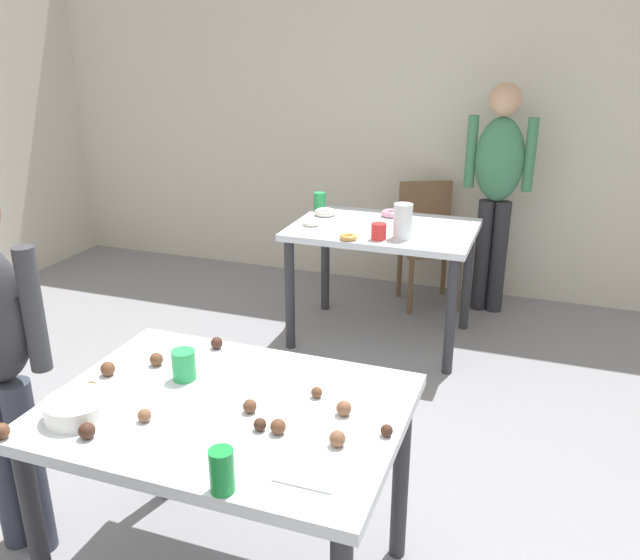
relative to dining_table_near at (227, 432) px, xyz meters
The scene contains 30 objects.
wall_back 3.33m from the dining_table_near, 88.37° to the left, with size 6.40×0.10×2.60m, color beige.
dining_table_near is the anchor object (origin of this frame).
dining_table_far 2.18m from the dining_table_near, 91.23° to the left, with size 1.11×0.78×0.75m.
chair_far_table 2.92m from the dining_table_near, 88.12° to the left, with size 0.54×0.54×0.87m.
person_adult_far 2.96m from the dining_table_near, 79.22° to the left, with size 0.45×0.21×1.57m.
mixing_bowl 0.47m from the dining_table_near, 151.30° to the right, with size 0.20×0.20×0.06m, color white.
soda_can 0.45m from the dining_table_near, 63.44° to the right, with size 0.07×0.07×0.12m, color #198438.
fork_near 0.49m from the dining_table_near, 37.97° to the right, with size 0.17×0.02×0.01m, color silver.
cup_near_0 0.28m from the dining_table_near, 153.48° to the left, with size 0.08×0.08×0.11m, color green.
cake_ball_0 0.28m from the dining_table_near, 137.93° to the right, with size 0.04×0.04×0.04m, color brown.
cake_ball_1 0.32m from the dining_table_near, 28.39° to the left, with size 0.04×0.04×0.04m, color brown.
cake_ball_2 0.44m from the dining_table_near, 134.36° to the right, with size 0.05×0.05×0.05m, color #3D2319.
cake_ball_3 0.49m from the dining_table_near, behind, with size 0.05×0.05×0.05m, color brown.
cake_ball_4 0.47m from the dining_table_near, behind, with size 0.04×0.04×0.04m, color brown.
cake_ball_5 0.40m from the dining_table_near, 10.67° to the left, with size 0.05×0.05×0.05m, color brown.
cake_ball_6 0.15m from the dining_table_near, ahead, with size 0.04×0.04×0.04m, color brown.
cake_ball_7 0.41m from the dining_table_near, 156.28° to the left, with size 0.05×0.05×0.05m, color brown.
cake_ball_8 0.66m from the dining_table_near, 143.82° to the right, with size 0.05×0.05×0.05m, color brown.
cake_ball_9 0.54m from the dining_table_near, ahead, with size 0.04×0.04×0.04m, color #3D2319.
cake_ball_10 0.27m from the dining_table_near, 22.29° to the right, with size 0.05×0.05×0.05m, color brown.
cake_ball_11 0.22m from the dining_table_near, 29.78° to the right, with size 0.04×0.04×0.04m, color #3D2319.
cake_ball_12 0.43m from the dining_table_near, 121.85° to the left, with size 0.04×0.04×0.04m, color #3D2319.
cake_ball_13 0.43m from the dining_table_near, 12.63° to the right, with size 0.05×0.05×0.05m, color brown.
pitcher_far 1.99m from the dining_table_near, 86.66° to the left, with size 0.11×0.11×0.20m, color white.
cup_far_0 1.91m from the dining_table_near, 90.19° to the left, with size 0.09×0.09×0.09m, color red.
cup_far_1 2.51m from the dining_table_near, 102.86° to the left, with size 0.08×0.08×0.11m, color green.
donut_far_0 2.43m from the dining_table_near, 91.38° to the left, with size 0.13×0.13×0.04m, color pink.
donut_far_1 2.11m from the dining_table_near, 103.01° to the left, with size 0.10×0.10×0.03m, color white.
donut_far_2 1.85m from the dining_table_near, 95.17° to the left, with size 0.10×0.10×0.03m, color gold.
donut_far_3 2.36m from the dining_table_near, 101.53° to the left, with size 0.14×0.14×0.04m, color white.
Camera 1 is at (0.80, -1.67, 1.86)m, focal length 36.84 mm.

